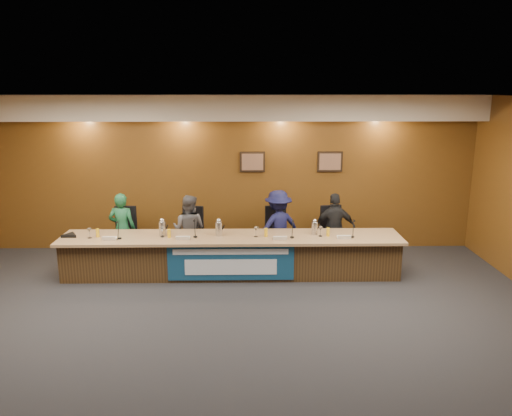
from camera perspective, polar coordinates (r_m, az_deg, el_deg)
The scene contains 39 objects.
floor at distance 7.07m, azimuth -3.39°, elevation -14.66°, with size 10.00×10.00×0.00m, color black.
ceiling at distance 6.22m, azimuth -3.81°, elevation 12.24°, with size 10.00×8.00×0.04m, color silver.
wall_back at distance 10.37m, azimuth -2.62°, elevation 3.95°, with size 10.00×0.04×3.20m, color #5A3713.
soffit at distance 9.98m, azimuth -2.75°, elevation 11.37°, with size 10.00×0.50×0.50m, color beige.
dais_body at distance 9.13m, azimuth -2.81°, elevation -5.53°, with size 6.00×0.80×0.70m, color #3F2A15.
dais_top at distance 8.97m, azimuth -2.85°, elevation -3.37°, with size 6.10×0.95×0.05m, color #97744F.
banner at distance 8.73m, azimuth -2.90°, elevation -6.24°, with size 2.20×0.02×0.65m, color navy.
banner_text_upper at distance 8.65m, azimuth -2.92°, elevation -5.03°, with size 2.00×0.01×0.10m, color silver.
banner_text_lower at distance 8.74m, azimuth -2.89°, elevation -6.76°, with size 1.60×0.01×0.28m, color silver.
wall_photo_left at distance 10.30m, azimuth -0.41°, elevation 5.30°, with size 0.52×0.04×0.42m, color black.
wall_photo_right at distance 10.44m, azimuth 8.45°, elevation 5.27°, with size 0.52×0.04×0.42m, color black.
panelist_a at distance 9.90m, azimuth -15.03°, elevation -2.32°, with size 0.51×0.34×1.40m, color #195733.
panelist_b at distance 9.68m, azimuth -7.66°, elevation -2.46°, with size 0.66×0.52×1.36m, color #4B4A4F.
panelist_c at distance 9.62m, azimuth 2.54°, elevation -2.19°, with size 0.93×0.54×1.44m, color #101238.
panelist_d at distance 9.76m, azimuth 8.98°, elevation -2.31°, with size 0.81×0.34×1.38m, color black.
office_chair_a at distance 10.06m, azimuth -14.82°, elevation -3.37°, with size 0.48×0.48×0.08m, color black.
office_chair_b at distance 9.83m, azimuth -7.56°, elevation -3.42°, with size 0.48×0.48×0.08m, color black.
office_chair_c at distance 9.78m, azimuth 2.49°, elevation -3.40°, with size 0.48×0.48×0.08m, color black.
office_chair_d at distance 9.91m, azimuth 8.84°, elevation -3.33°, with size 0.48×0.48×0.08m, color black.
nameplate_a at distance 9.04m, azimuth -16.47°, elevation -3.32°, with size 0.24×0.06×0.09m, color white.
microphone_a at distance 9.10m, azimuth -15.33°, elevation -3.37°, with size 0.07×0.07×0.02m, color black.
juice_glass_a at distance 9.31m, azimuth -17.65°, elevation -2.73°, with size 0.06×0.06×0.15m, color yellow.
water_glass_a at distance 9.28m, azimuth -18.49°, elevation -2.75°, with size 0.08×0.08×0.18m, color silver.
nameplate_b at distance 8.79m, azimuth -8.39°, elevation -3.38°, with size 0.24×0.06×0.09m, color white.
microphone_b at distance 8.94m, azimuth -6.95°, elevation -3.28°, with size 0.07×0.07×0.02m, color black.
juice_glass_b at distance 8.97m, azimuth -9.90°, elevation -2.88°, with size 0.06×0.06×0.15m, color yellow.
water_glass_b at distance 9.02m, azimuth -10.68°, elevation -2.73°, with size 0.08×0.08×0.18m, color silver.
nameplate_c at distance 8.70m, azimuth 2.78°, elevation -3.42°, with size 0.24×0.06×0.09m, color white.
microphone_c at distance 8.87m, azimuth 4.14°, elevation -3.35°, with size 0.07×0.07×0.02m, color black.
juice_glass_c at distance 8.90m, azimuth 1.15°, elevation -2.80°, with size 0.06×0.06×0.15m, color yellow.
water_glass_c at distance 8.88m, azimuth -0.01°, elevation -2.75°, with size 0.08×0.08×0.18m, color silver.
nameplate_d at distance 8.88m, azimuth 10.06°, elevation -3.27°, with size 0.24×0.06×0.09m, color white.
microphone_d at distance 9.03m, azimuth 10.94°, elevation -3.25°, with size 0.07×0.07×0.02m, color black.
juice_glass_d at distance 9.01m, azimuth 8.23°, elevation -2.75°, with size 0.06×0.06×0.15m, color yellow.
water_glass_d at distance 8.98m, azimuth 7.38°, elevation -2.68°, with size 0.08×0.08×0.18m, color silver.
carafe_left at distance 9.10m, azimuth -10.65°, elevation -2.33°, with size 0.12×0.12×0.26m, color silver.
carafe_mid at distance 8.96m, azimuth -4.26°, elevation -2.39°, with size 0.13×0.13×0.25m, color silver.
carafe_right at distance 9.07m, azimuth 6.72°, elevation -2.31°, with size 0.11×0.11×0.23m, color silver.
speakerphone at distance 9.50m, azimuth -20.49°, elevation -2.94°, with size 0.32×0.32×0.05m, color black.
Camera 1 is at (0.30, -6.21, 3.36)m, focal length 35.00 mm.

